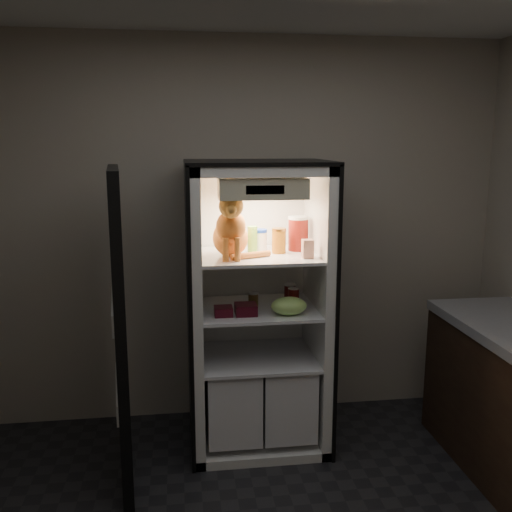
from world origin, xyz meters
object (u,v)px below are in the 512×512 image
at_px(parmesan_shaker, 252,239).
at_px(grape_bag, 289,306).
at_px(berry_box_left, 223,311).
at_px(tabby_cat, 231,231).
at_px(condiment_jar, 253,299).
at_px(soda_can_c, 293,298).
at_px(cream_carton, 308,249).
at_px(soda_can_b, 290,295).
at_px(mayo_tub, 260,240).
at_px(pepper_jar, 298,233).
at_px(berry_box_right, 246,309).
at_px(soda_can_a, 290,293).
at_px(salsa_jar, 279,241).
at_px(refrigerator, 257,326).

relative_size(parmesan_shaker, grape_bag, 0.75).
bearing_deg(berry_box_left, tabby_cat, 50.40).
bearing_deg(grape_bag, parmesan_shaker, 126.79).
height_order(tabby_cat, condiment_jar, tabby_cat).
height_order(parmesan_shaker, soda_can_c, parmesan_shaker).
height_order(parmesan_shaker, cream_carton, parmesan_shaker).
relative_size(soda_can_b, berry_box_left, 1.24).
xyz_separation_m(mayo_tub, soda_can_c, (0.19, -0.18, -0.35)).
distance_m(mayo_tub, pepper_jar, 0.25).
height_order(soda_can_c, berry_box_right, soda_can_c).
relative_size(tabby_cat, berry_box_left, 3.97).
height_order(mayo_tub, soda_can_a, mayo_tub).
distance_m(mayo_tub, condiment_jar, 0.39).
bearing_deg(tabby_cat, pepper_jar, 23.52).
distance_m(soda_can_c, berry_box_right, 0.33).
bearing_deg(pepper_jar, tabby_cat, -159.70).
distance_m(cream_carton, soda_can_a, 0.42).
xyz_separation_m(salsa_jar, soda_can_c, (0.09, -0.07, -0.36)).
bearing_deg(tabby_cat, salsa_jar, 20.03).
height_order(parmesan_shaker, berry_box_right, parmesan_shaker).
bearing_deg(cream_carton, berry_box_left, 178.58).
relative_size(soda_can_b, grape_bag, 0.62).
relative_size(pepper_jar, soda_can_b, 1.62).
bearing_deg(pepper_jar, cream_carton, -88.36).
xyz_separation_m(soda_can_c, condiment_jar, (-0.25, 0.09, -0.02)).
distance_m(parmesan_shaker, soda_can_b, 0.44).
distance_m(tabby_cat, salsa_jar, 0.34).
height_order(salsa_jar, cream_carton, salsa_jar).
bearing_deg(condiment_jar, pepper_jar, 10.03).
bearing_deg(soda_can_a, tabby_cat, -159.08).
xyz_separation_m(salsa_jar, berry_box_right, (-0.23, -0.16, -0.40)).
relative_size(mayo_tub, berry_box_left, 1.24).
xyz_separation_m(parmesan_shaker, grape_bag, (0.19, -0.26, -0.38)).
relative_size(parmesan_shaker, soda_can_a, 1.29).
bearing_deg(parmesan_shaker, berry_box_right, -107.62).
bearing_deg(berry_box_right, pepper_jar, 32.01).
distance_m(tabby_cat, soda_can_c, 0.60).
height_order(pepper_jar, soda_can_a, pepper_jar).
distance_m(salsa_jar, soda_can_c, 0.38).
distance_m(mayo_tub, soda_can_c, 0.44).
xyz_separation_m(parmesan_shaker, condiment_jar, (0.00, -0.04, -0.39)).
bearing_deg(soda_can_b, berry_box_right, -152.17).
bearing_deg(soda_can_c, pepper_jar, 68.70).
xyz_separation_m(grape_bag, berry_box_left, (-0.40, 0.03, -0.03)).
bearing_deg(salsa_jar, soda_can_a, 33.91).
xyz_separation_m(salsa_jar, berry_box_left, (-0.37, -0.16, -0.40)).
relative_size(mayo_tub, pepper_jar, 0.62).
xyz_separation_m(salsa_jar, cream_carton, (0.15, -0.18, -0.02)).
height_order(parmesan_shaker, pepper_jar, pepper_jar).
distance_m(refrigerator, tabby_cat, 0.70).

